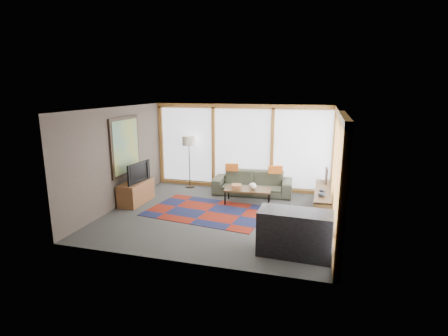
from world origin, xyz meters
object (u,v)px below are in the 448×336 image
(tv_console, at_px, (136,192))
(television, at_px, (136,172))
(sofa, at_px, (253,183))
(bookshelf, at_px, (322,200))
(coffee_table, at_px, (248,196))
(floor_lamp, at_px, (189,162))
(bar_counter, at_px, (295,233))

(tv_console, bearing_deg, television, -33.11)
(sofa, bearing_deg, bookshelf, -28.22)
(coffee_table, bearing_deg, television, -164.62)
(sofa, xyz_separation_m, coffee_table, (0.05, -0.88, -0.13))
(television, bearing_deg, floor_lamp, -16.97)
(floor_lamp, relative_size, television, 1.71)
(floor_lamp, bearing_deg, bookshelf, -15.21)
(tv_console, xyz_separation_m, bar_counter, (4.40, -1.92, 0.13))
(bookshelf, height_order, television, television)
(floor_lamp, relative_size, tv_console, 1.36)
(bookshelf, bearing_deg, sofa, 155.31)
(television, bearing_deg, sofa, -53.19)
(sofa, bearing_deg, tv_console, -153.82)
(bookshelf, xyz_separation_m, tv_console, (-4.88, -0.74, 0.03))
(coffee_table, bearing_deg, bar_counter, -61.51)
(sofa, height_order, floor_lamp, floor_lamp)
(coffee_table, distance_m, bar_counter, 3.07)
(sofa, height_order, tv_console, sofa)
(floor_lamp, bearing_deg, tv_console, -114.69)
(television, bearing_deg, coffee_table, -68.30)
(floor_lamp, height_order, television, floor_lamp)
(sofa, bearing_deg, bar_counter, -70.66)
(sofa, distance_m, floor_lamp, 2.11)
(bookshelf, distance_m, television, 4.94)
(television, xyz_separation_m, bar_counter, (4.36, -1.89, -0.44))
(sofa, distance_m, tv_console, 3.33)
(coffee_table, bearing_deg, bookshelf, -0.96)
(coffee_table, height_order, bar_counter, bar_counter)
(tv_console, bearing_deg, coffee_table, 14.68)
(coffee_table, xyz_separation_m, tv_console, (-2.94, -0.77, 0.09))
(sofa, bearing_deg, coffee_table, -90.52)
(floor_lamp, distance_m, tv_console, 2.08)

